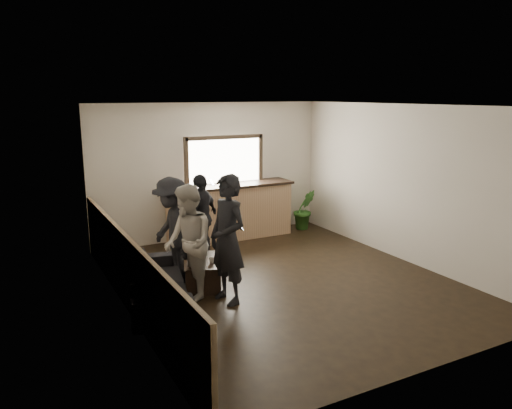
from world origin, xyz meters
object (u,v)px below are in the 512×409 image
sofa (158,282)px  cup_a (200,254)px  cup_b (212,260)px  person_b (188,243)px  person_d (202,217)px  person_a (228,240)px  person_c (173,231)px  bar_counter (230,208)px  coffee_table (203,272)px  potted_plant (304,209)px

sofa → cup_a: (0.84, 0.43, 0.17)m
sofa → cup_b: sofa is taller
person_b → cup_b: bearing=115.8°
person_b → person_d: size_ratio=1.08×
person_a → person_c: bearing=-169.4°
bar_counter → cup_b: size_ratio=28.83×
cup_a → person_c: 0.57m
coffee_table → person_a: 1.06m
cup_b → person_c: size_ratio=0.05×
coffee_table → person_c: 0.81m
person_d → cup_a: bearing=29.7°
person_a → person_b: person_a is taller
cup_b → person_b: person_b is taller
potted_plant → person_a: size_ratio=0.48×
bar_counter → cup_b: bar_counter is taller
sofa → cup_b: size_ratio=21.93×
coffee_table → person_d: (0.46, 1.19, 0.58)m
person_c → person_d: bearing=131.3°
person_b → person_c: size_ratio=1.00×
bar_counter → potted_plant: size_ratio=3.03×
bar_counter → cup_a: bearing=-125.8°
bar_counter → person_c: size_ratio=1.58×
bar_counter → person_d: 1.46m
coffee_table → person_a: bearing=-83.5°
sofa → person_b: size_ratio=1.20×
person_a → person_c: 1.18m
cup_b → potted_plant: bearing=35.5°
sofa → person_b: bearing=-89.7°
coffee_table → person_b: bearing=-134.5°
bar_counter → person_a: bar_counter is taller
coffee_table → person_d: 1.40m
potted_plant → person_c: (-3.64, -1.75, 0.41)m
cup_a → person_d: (0.45, 1.03, 0.32)m
person_c → cup_b: bearing=34.7°
bar_counter → sofa: bearing=-133.0°
coffee_table → person_a: person_a is taller
sofa → cup_a: sofa is taller
potted_plant → person_c: size_ratio=0.52×
cup_b → person_b: bearing=-157.9°
sofa → coffee_table: size_ratio=2.19×
cup_b → bar_counter: bearing=59.3°
person_a → cup_b: bearing=169.9°
bar_counter → person_c: bar_counter is taller
cup_b → potted_plant: 3.93m
cup_a → person_d: person_d is taller
potted_plant → person_a: (-3.18, -2.84, 0.49)m
cup_a → person_a: (0.07, -0.91, 0.47)m
bar_counter → cup_b: (-1.43, -2.41, -0.18)m
cup_b → person_d: (0.40, 1.39, 0.33)m
sofa → cup_b: 0.91m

